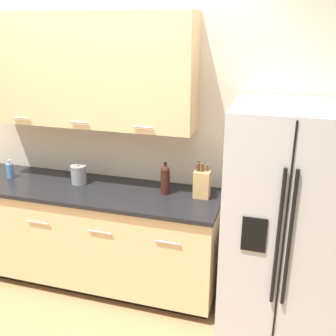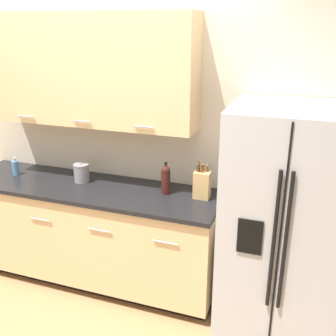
% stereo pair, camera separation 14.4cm
% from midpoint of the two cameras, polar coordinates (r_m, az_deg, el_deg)
% --- Properties ---
extents(wall_back, '(10.00, 0.39, 2.60)m').
position_cam_midpoint_polar(wall_back, '(3.46, -9.54, 7.04)').
color(wall_back, beige).
rests_on(wall_back, ground_plane).
extents(counter_unit, '(2.33, 0.64, 0.93)m').
position_cam_midpoint_polar(counter_unit, '(3.64, -12.53, -9.37)').
color(counter_unit, black).
rests_on(counter_unit, ground_plane).
extents(refrigerator, '(0.82, 0.80, 1.74)m').
position_cam_midpoint_polar(refrigerator, '(2.99, 15.08, -7.75)').
color(refrigerator, '#B2B2B5').
rests_on(refrigerator, ground_plane).
extents(knife_block, '(0.13, 0.09, 0.30)m').
position_cam_midpoint_polar(knife_block, '(3.12, 3.61, -2.30)').
color(knife_block, tan).
rests_on(knife_block, counter_unit).
extents(wine_bottle, '(0.08, 0.08, 0.27)m').
position_cam_midpoint_polar(wine_bottle, '(3.18, -1.70, -1.63)').
color(wine_bottle, '#3D1914').
rests_on(wine_bottle, counter_unit).
extents(soap_dispenser, '(0.06, 0.06, 0.17)m').
position_cam_midpoint_polar(soap_dispenser, '(3.84, -22.97, -0.32)').
color(soap_dispenser, '#4C7FB2').
rests_on(soap_dispenser, counter_unit).
extents(steel_canister, '(0.14, 0.14, 0.18)m').
position_cam_midpoint_polar(steel_canister, '(3.51, -13.97, -0.90)').
color(steel_canister, gray).
rests_on(steel_canister, counter_unit).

